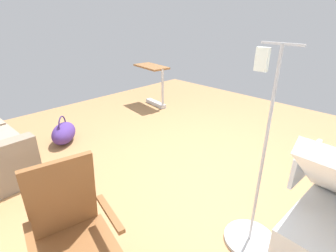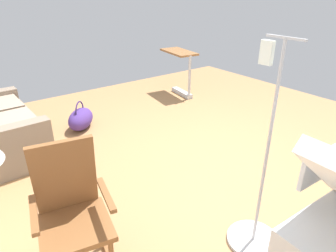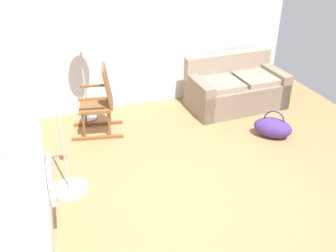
{
  "view_description": "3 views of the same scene",
  "coord_description": "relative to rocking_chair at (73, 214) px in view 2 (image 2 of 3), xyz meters",
  "views": [
    {
      "loc": [
        -1.99,
        2.34,
        1.86
      ],
      "look_at": [
        -0.1,
        0.42,
        0.67
      ],
      "focal_mm": 27.58,
      "sensor_mm": 36.0,
      "label": 1
    },
    {
      "loc": [
        -2.39,
        2.34,
        1.97
      ],
      "look_at": [
        -0.26,
        0.74,
        0.72
      ],
      "focal_mm": 32.08,
      "sensor_mm": 36.0,
      "label": 2
    },
    {
      "loc": [
        -1.36,
        -3.13,
        2.92
      ],
      "look_at": [
        -0.1,
        0.47,
        0.75
      ],
      "focal_mm": 40.03,
      "sensor_mm": 36.0,
      "label": 3
    }
  ],
  "objects": [
    {
      "name": "rocking_chair",
      "position": [
        0.0,
        0.0,
        0.0
      ],
      "size": [
        0.84,
        0.61,
        1.05
      ],
      "color": "brown",
      "rests_on": "ground"
    },
    {
      "name": "overbed_table",
      "position": [
        2.71,
        -3.19,
        0.03
      ],
      "size": [
        0.87,
        0.5,
        0.84
      ],
      "color": "#B2B5BA",
      "rests_on": "ground"
    },
    {
      "name": "ground_plane",
      "position": [
        0.67,
        -1.88,
        -0.5
      ],
      "size": [
        6.74,
        6.74,
        0.0
      ],
      "primitive_type": "plane",
      "color": "#9E7247"
    },
    {
      "name": "duffel_bag",
      "position": [
        2.37,
        -0.98,
        -0.35
      ],
      "size": [
        0.63,
        0.61,
        0.43
      ],
      "color": "#472D7A",
      "rests_on": "ground"
    },
    {
      "name": "iv_pole",
      "position": [
        -0.64,
        -1.26,
        -0.25
      ],
      "size": [
        0.44,
        0.44,
        1.69
      ],
      "color": "#B2B5BA",
      "rests_on": "ground"
    }
  ]
}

